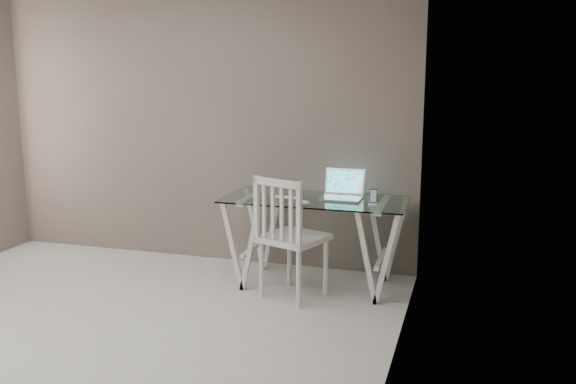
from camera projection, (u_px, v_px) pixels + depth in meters
name	position (u px, v px, depth m)	size (l,w,h in m)	color
room	(35.00, 84.00, 3.74)	(4.50, 4.52, 2.71)	#B8B6B0
desk	(316.00, 241.00, 5.32)	(1.50, 0.70, 0.75)	silver
chair	(288.00, 233.00, 4.97)	(0.58, 0.58, 0.99)	silver
laptop	(343.00, 191.00, 5.26)	(0.33, 0.30, 0.22)	silver
keyboard	(287.00, 198.00, 5.26)	(0.25, 0.11, 0.01)	silver
mouse	(303.00, 202.00, 5.02)	(0.11, 0.06, 0.03)	white
phone_dock	(373.00, 200.00, 5.01)	(0.07, 0.07, 0.12)	white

